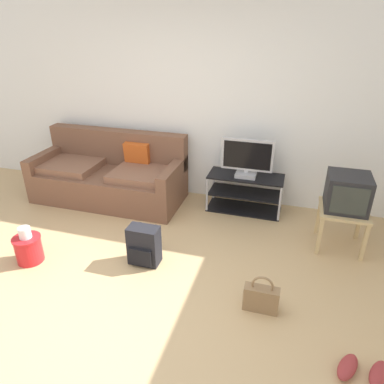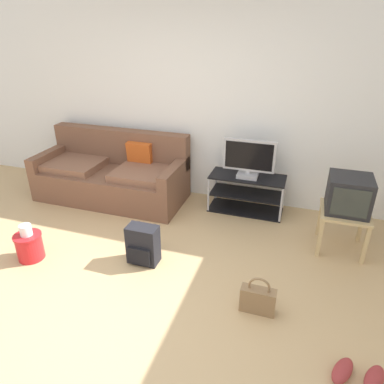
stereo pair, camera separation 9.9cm
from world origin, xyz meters
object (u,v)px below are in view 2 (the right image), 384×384
at_px(cleaning_bucket, 29,245).
at_px(sneakers_pair, 358,375).
at_px(backpack, 143,245).
at_px(handbag, 258,299).
at_px(couch, 113,175).
at_px(side_table, 344,217).
at_px(crt_tv, 349,194).
at_px(tv_stand, 246,193).
at_px(flat_tv, 249,159).

bearing_deg(cleaning_bucket, sneakers_pair, -8.11).
height_order(backpack, handbag, backpack).
distance_m(cleaning_bucket, sneakers_pair, 3.28).
bearing_deg(couch, side_table, -7.02).
bearing_deg(sneakers_pair, handbag, 150.66).
bearing_deg(backpack, sneakers_pair, -40.23).
bearing_deg(crt_tv, cleaning_bucket, -158.39).
bearing_deg(tv_stand, side_table, -25.50).
bearing_deg(handbag, side_table, 60.04).
bearing_deg(handbag, tv_stand, 103.59).
relative_size(tv_stand, side_table, 1.91).
distance_m(flat_tv, sneakers_pair, 2.65).
xyz_separation_m(flat_tv, side_table, (1.16, -0.53, -0.35)).
distance_m(flat_tv, crt_tv, 1.28).
bearing_deg(side_table, cleaning_bucket, -158.64).
distance_m(side_table, handbag, 1.48).
distance_m(crt_tv, sneakers_pair, 1.83).
bearing_deg(cleaning_bucket, flat_tv, 41.40).
xyz_separation_m(tv_stand, crt_tv, (1.16, -0.54, 0.42)).
relative_size(tv_stand, crt_tv, 2.24).
relative_size(crt_tv, sneakers_pair, 1.02).
distance_m(flat_tv, side_table, 1.33).
xyz_separation_m(tv_stand, handbag, (0.44, -1.81, -0.12)).
height_order(couch, handbag, couch).
bearing_deg(handbag, crt_tv, 60.36).
bearing_deg(backpack, flat_tv, 41.08).
relative_size(tv_stand, handbag, 2.68).
xyz_separation_m(side_table, cleaning_bucket, (-3.18, -1.24, -0.23)).
height_order(crt_tv, sneakers_pair, crt_tv).
relative_size(crt_tv, cleaning_bucket, 1.06).
relative_size(tv_stand, flat_tv, 1.48).
bearing_deg(cleaning_bucket, couch, 85.91).
bearing_deg(flat_tv, couch, -175.32).
xyz_separation_m(handbag, cleaning_bucket, (-2.45, 0.02, 0.04)).
distance_m(couch, backpack, 1.68).
bearing_deg(side_table, couch, 172.98).
relative_size(backpack, sneakers_pair, 1.00).
bearing_deg(side_table, tv_stand, 154.50).
height_order(crt_tv, backpack, crt_tv).
bearing_deg(side_table, handbag, -119.96).
xyz_separation_m(cleaning_bucket, sneakers_pair, (3.25, -0.46, -0.13)).
xyz_separation_m(couch, sneakers_pair, (3.13, -2.08, -0.29)).
distance_m(side_table, backpack, 2.20).
bearing_deg(flat_tv, tv_stand, 90.00).
xyz_separation_m(tv_stand, backpack, (-0.83, -1.47, -0.04)).
xyz_separation_m(side_table, sneakers_pair, (0.07, -1.70, -0.35)).
xyz_separation_m(side_table, crt_tv, (-0.00, 0.02, 0.27)).
relative_size(crt_tv, handbag, 1.20).
height_order(side_table, cleaning_bucket, side_table).
bearing_deg(couch, crt_tv, -6.73).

